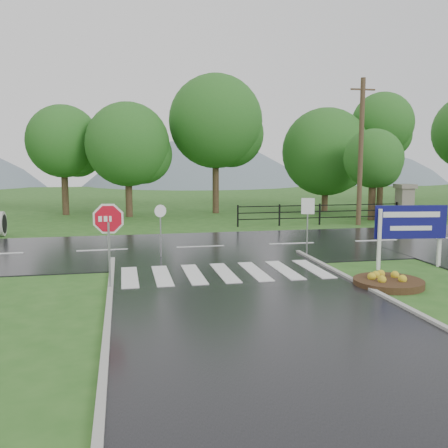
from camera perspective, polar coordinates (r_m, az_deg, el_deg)
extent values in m
plane|color=#2B5C1E|center=(11.39, 5.28, -11.37)|extent=(120.00, 120.00, 0.00)
cube|color=black|center=(20.88, -2.70, -2.72)|extent=(90.00, 8.00, 0.04)
cube|color=silver|center=(15.73, -10.74, -5.97)|extent=(0.50, 2.80, 0.02)
cube|color=silver|center=(15.77, -7.09, -5.86)|extent=(0.50, 2.80, 0.02)
cube|color=silver|center=(15.88, -3.47, -5.73)|extent=(0.50, 2.80, 0.02)
cube|color=silver|center=(16.04, 0.08, -5.57)|extent=(0.50, 2.80, 0.02)
cube|color=silver|center=(16.27, 3.55, -5.40)|extent=(0.50, 2.80, 0.02)
cube|color=silver|center=(16.56, 6.91, -5.22)|extent=(0.50, 2.80, 0.02)
cube|color=silver|center=(16.89, 10.14, -5.03)|extent=(0.50, 2.80, 0.02)
cube|color=#A3A39B|center=(7.30, -14.16, -22.87)|extent=(0.15, 24.00, 0.12)
cube|color=gray|center=(31.00, 19.91, 2.01)|extent=(0.80, 0.80, 2.00)
cube|color=#6B6659|center=(30.92, 20.00, 4.08)|extent=(1.00, 1.00, 0.24)
cube|color=black|center=(28.67, 10.87, 0.72)|extent=(9.50, 0.05, 0.05)
cube|color=black|center=(28.64, 10.89, 1.41)|extent=(9.50, 0.05, 0.05)
cube|color=black|center=(28.60, 10.90, 2.11)|extent=(9.50, 0.05, 0.05)
cube|color=black|center=(27.20, 1.59, 0.92)|extent=(0.08, 0.08, 1.20)
cube|color=black|center=(30.78, 19.08, 1.27)|extent=(0.08, 0.08, 1.20)
sphere|color=slate|center=(78.96, -3.07, -8.02)|extent=(48.00, 48.00, 48.00)
sphere|color=slate|center=(86.50, 15.62, -3.98)|extent=(36.00, 36.00, 36.00)
cube|color=#939399|center=(14.27, -12.96, -3.66)|extent=(0.06, 0.06, 1.94)
cylinder|color=white|center=(14.12, -13.09, 0.60)|extent=(1.16, 0.10, 1.16)
cylinder|color=red|center=(14.11, -13.09, 0.59)|extent=(1.01, 0.10, 1.01)
cube|color=silver|center=(17.31, 17.33, -1.72)|extent=(0.12, 0.12, 2.04)
cube|color=silver|center=(18.50, 23.43, -1.43)|extent=(0.12, 0.12, 2.04)
cube|color=#0F0E5F|center=(17.80, 20.56, 0.22)|extent=(2.43, 0.40, 1.12)
cube|color=white|center=(17.75, 20.66, 1.02)|extent=(1.92, 0.28, 0.18)
cube|color=white|center=(17.80, 20.59, -0.45)|extent=(1.42, 0.21, 0.15)
cylinder|color=#332111|center=(15.34, 18.27, -6.40)|extent=(2.00, 2.00, 0.20)
cube|color=#939399|center=(19.09, 9.49, -0.59)|extent=(0.04, 0.04, 2.09)
cube|color=white|center=(18.97, 9.57, 2.03)|extent=(0.48, 0.15, 0.60)
cylinder|color=#939399|center=(18.74, -7.25, -1.05)|extent=(0.06, 0.06, 1.86)
cylinder|color=white|center=(18.62, -7.29, 1.49)|extent=(0.45, 0.17, 0.46)
cylinder|color=#473523|center=(28.92, 15.36, 7.88)|extent=(0.27, 0.27, 8.09)
cube|color=brown|center=(29.17, 15.59, 14.60)|extent=(1.44, 0.12, 0.09)
cylinder|color=#3D2B1C|center=(31.62, 16.57, 3.25)|extent=(0.45, 0.45, 3.11)
sphere|color=#205B1C|center=(31.55, 16.71, 7.20)|extent=(3.56, 3.56, 3.56)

